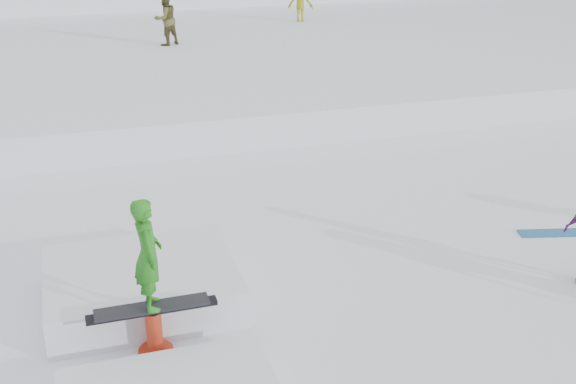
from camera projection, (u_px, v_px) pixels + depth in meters
name	position (u px, v px, depth m)	size (l,w,h in m)	color
ground	(298.00, 327.00, 9.63)	(120.00, 120.00, 0.00)	white
snow_midrise	(144.00, 57.00, 23.55)	(50.00, 18.00, 0.80)	white
walker_olive	(166.00, 19.00, 22.98)	(0.81, 0.63, 1.66)	brown
walker_ygreen	(300.00, 2.00, 27.29)	(0.95, 0.55, 1.47)	#909311
loose_board_teal	(560.00, 233.00, 12.26)	(1.40, 0.28, 0.03)	#25608B
jib_rail_feature	(148.00, 309.00, 9.48)	(2.60, 4.40, 2.11)	white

